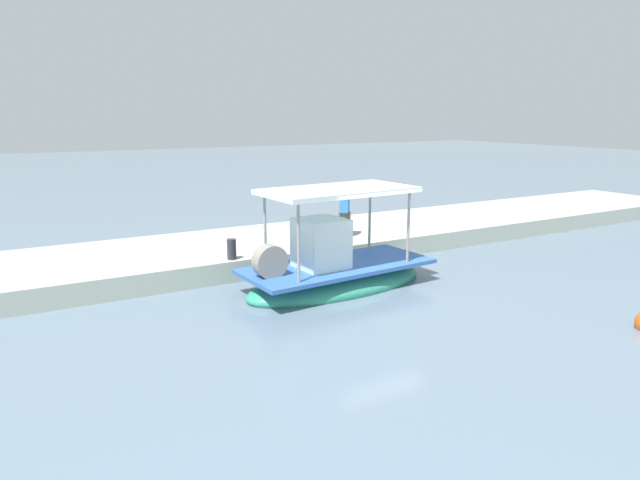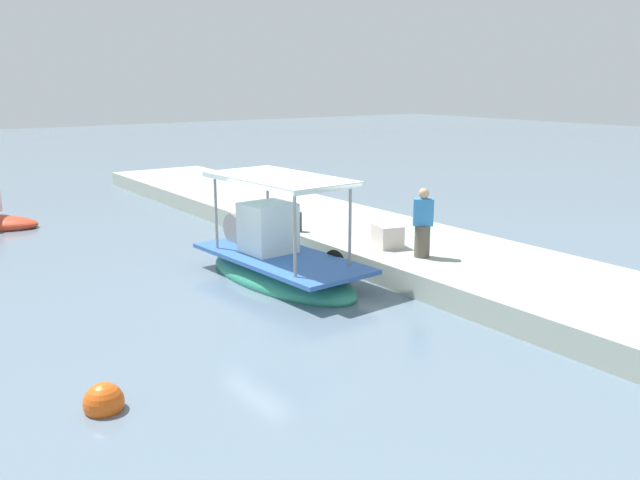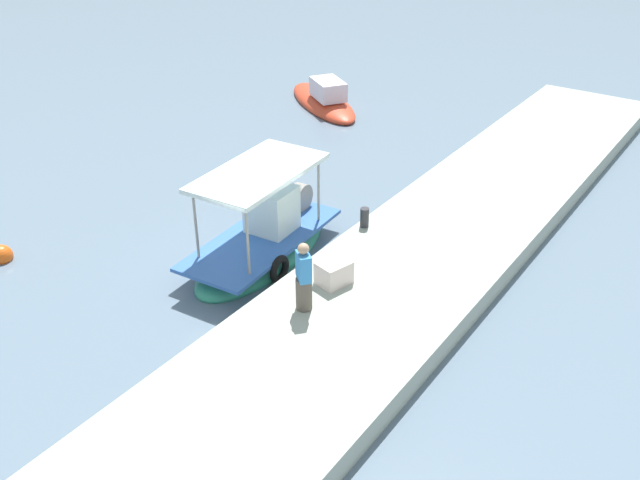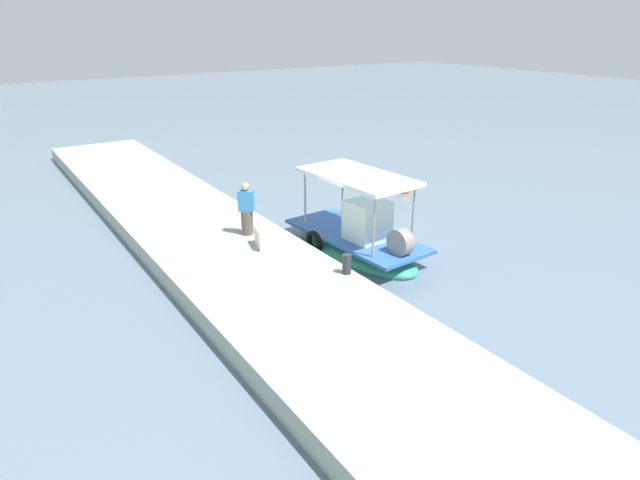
# 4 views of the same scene
# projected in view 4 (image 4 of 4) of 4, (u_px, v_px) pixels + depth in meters

# --- Properties ---
(ground_plane) EXTENTS (120.00, 120.00, 0.00)m
(ground_plane) POSITION_uv_depth(u_px,v_px,m) (348.00, 244.00, 18.06)
(ground_plane) COLOR slate
(dock_quay) EXTENTS (36.00, 4.29, 0.57)m
(dock_quay) POSITION_uv_depth(u_px,v_px,m) (238.00, 263.00, 15.93)
(dock_quay) COLOR #A6B0A1
(dock_quay) RESTS_ON ground_plane
(main_fishing_boat) EXTENTS (5.22, 2.44, 2.88)m
(main_fishing_boat) POSITION_uv_depth(u_px,v_px,m) (357.00, 240.00, 17.22)
(main_fishing_boat) COLOR #309375
(main_fishing_boat) RESTS_ON ground_plane
(fisherman_near_bollard) EXTENTS (0.52, 0.53, 1.68)m
(fisherman_near_bollard) POSITION_uv_depth(u_px,v_px,m) (247.00, 211.00, 17.04)
(fisherman_near_bollard) COLOR #594F46
(fisherman_near_bollard) RESTS_ON dock_quay
(mooring_bollard) EXTENTS (0.24, 0.24, 0.54)m
(mooring_bollard) POSITION_uv_depth(u_px,v_px,m) (347.00, 264.00, 14.55)
(mooring_bollard) COLOR #2D2D33
(mooring_bollard) RESTS_ON dock_quay
(cargo_crate) EXTENTS (0.88, 0.78, 0.57)m
(cargo_crate) POSITION_uv_depth(u_px,v_px,m) (267.00, 238.00, 16.27)
(cargo_crate) COLOR beige
(cargo_crate) RESTS_ON dock_quay
(marker_buoy) EXTENTS (0.60, 0.60, 0.60)m
(marker_buoy) POSITION_uv_depth(u_px,v_px,m) (403.00, 189.00, 23.43)
(marker_buoy) COLOR #E65816
(marker_buoy) RESTS_ON ground_plane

